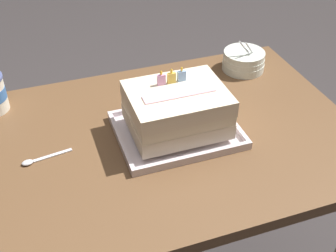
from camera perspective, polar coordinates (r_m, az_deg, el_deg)
dining_table at (r=1.35m, az=-1.07°, el=-4.97°), size 1.16×0.78×0.77m
foil_tray at (r=1.28m, az=1.12°, el=-0.66°), size 0.35×0.28×0.02m
birthday_cake at (r=1.23m, az=1.16°, el=2.20°), size 0.27×0.21×0.16m
bowl_stack at (r=1.59m, az=9.78°, el=8.36°), size 0.15×0.15×0.12m
serving_spoon_near_tray at (r=1.24m, az=-16.83°, el=-4.24°), size 0.14×0.04×0.01m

